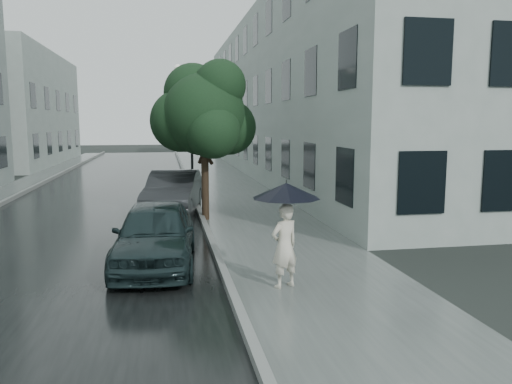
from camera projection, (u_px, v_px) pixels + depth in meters
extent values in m
plane|color=black|center=(303.00, 274.00, 9.96)|extent=(120.00, 120.00, 0.00)
cube|color=slate|center=(234.00, 192.00, 21.69)|extent=(3.50, 60.00, 0.01)
cube|color=slate|center=(191.00, 191.00, 21.36)|extent=(0.15, 60.00, 0.15)
cube|color=black|center=(107.00, 195.00, 20.74)|extent=(6.85, 60.00, 0.00)
cube|color=slate|center=(17.00, 196.00, 20.11)|extent=(0.15, 60.00, 0.15)
cube|color=#95A39D|center=(304.00, 97.00, 29.31)|extent=(7.00, 36.00, 9.00)
cube|color=black|center=(246.00, 96.00, 28.69)|extent=(0.08, 32.40, 7.20)
cube|color=#95A39D|center=(8.00, 109.00, 36.16)|extent=(7.00, 18.00, 8.00)
cube|color=black|center=(58.00, 109.00, 36.78)|extent=(0.08, 16.20, 6.40)
imported|color=beige|center=(284.00, 246.00, 9.06)|extent=(0.67, 0.57, 1.55)
cylinder|color=black|center=(286.00, 216.00, 9.04)|extent=(0.02, 0.02, 0.64)
cone|color=black|center=(286.00, 191.00, 8.97)|extent=(1.38, 1.38, 0.28)
cylinder|color=black|center=(286.00, 182.00, 8.95)|extent=(0.02, 0.02, 0.08)
cylinder|color=black|center=(286.00, 235.00, 9.08)|extent=(0.03, 0.03, 0.06)
cylinder|color=#332619|center=(205.00, 183.00, 15.41)|extent=(0.23, 0.23, 2.28)
sphere|color=#19381B|center=(204.00, 115.00, 15.12)|extent=(2.50, 2.50, 2.50)
sphere|color=#19381B|center=(229.00, 127.00, 15.59)|extent=(1.73, 1.73, 1.73)
sphere|color=#19381B|center=(181.00, 121.00, 15.40)|extent=(1.93, 1.93, 1.93)
sphere|color=#19381B|center=(213.00, 131.00, 14.56)|extent=(1.63, 1.63, 1.63)
sphere|color=#19381B|center=(193.00, 93.00, 15.54)|extent=(1.83, 1.83, 1.83)
sphere|color=#19381B|center=(220.00, 85.00, 14.90)|extent=(1.55, 1.55, 1.55)
cylinder|color=black|center=(192.00, 129.00, 22.25)|extent=(0.12, 0.12, 5.41)
cylinder|color=black|center=(193.00, 187.00, 22.61)|extent=(0.28, 0.28, 0.20)
cylinder|color=black|center=(185.00, 67.00, 21.82)|extent=(0.50, 0.12, 0.08)
sphere|color=silver|center=(178.00, 68.00, 21.75)|extent=(0.32, 0.32, 0.32)
imported|color=#182729|center=(155.00, 234.00, 10.46)|extent=(1.88, 4.10, 1.36)
imported|color=#25282B|center=(174.00, 192.00, 16.47)|extent=(2.22, 4.50, 1.42)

